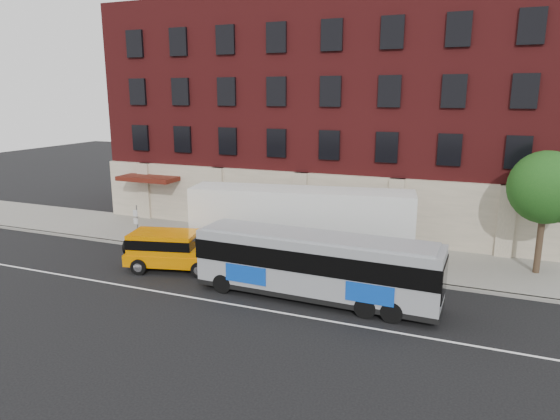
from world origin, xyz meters
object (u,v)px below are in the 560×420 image
at_px(shipping_container, 301,226).
at_px(yellow_suv, 170,248).
at_px(street_tree, 547,190).
at_px(city_bus, 316,264).
at_px(sign_pole, 137,222).

bearing_deg(shipping_container, yellow_suv, -146.04).
distance_m(street_tree, city_bus, 12.17).
xyz_separation_m(city_bus, shipping_container, (-2.43, 4.82, 0.33)).
height_order(sign_pole, street_tree, street_tree).
distance_m(sign_pole, shipping_container, 10.15).
height_order(street_tree, shipping_container, street_tree).
xyz_separation_m(yellow_suv, shipping_container, (5.81, 3.91, 0.84)).
distance_m(yellow_suv, shipping_container, 7.06).
xyz_separation_m(sign_pole, city_bus, (12.51, -3.71, 0.21)).
bearing_deg(street_tree, shipping_container, -169.43).
xyz_separation_m(street_tree, yellow_suv, (-17.78, -6.15, -3.26)).
bearing_deg(yellow_suv, city_bus, -6.27).
relative_size(street_tree, yellow_suv, 1.15).
distance_m(sign_pole, yellow_suv, 5.11).
distance_m(street_tree, yellow_suv, 19.09).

